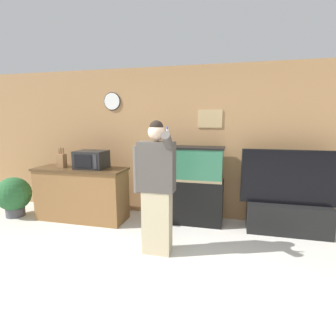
{
  "coord_description": "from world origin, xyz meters",
  "views": [
    {
      "loc": [
        0.92,
        -2.07,
        1.69
      ],
      "look_at": [
        0.07,
        1.39,
        1.05
      ],
      "focal_mm": 28.0,
      "sensor_mm": 36.0,
      "label": 1
    }
  ],
  "objects_px": {
    "aquarium_on_stand": "(187,185)",
    "microwave": "(91,160)",
    "tv_on_stand": "(288,209)",
    "potted_plant": "(14,195)",
    "counter_island": "(82,194)",
    "person_standing": "(156,187)",
    "knife_block": "(62,160)"
  },
  "relations": [
    {
      "from": "aquarium_on_stand",
      "to": "microwave",
      "type": "bearing_deg",
      "value": -169.55
    },
    {
      "from": "tv_on_stand",
      "to": "potted_plant",
      "type": "distance_m",
      "value": 4.63
    },
    {
      "from": "counter_island",
      "to": "potted_plant",
      "type": "relative_size",
      "value": 2.21
    },
    {
      "from": "person_standing",
      "to": "potted_plant",
      "type": "height_order",
      "value": "person_standing"
    },
    {
      "from": "microwave",
      "to": "knife_block",
      "type": "bearing_deg",
      "value": -177.14
    },
    {
      "from": "counter_island",
      "to": "microwave",
      "type": "distance_m",
      "value": 0.63
    },
    {
      "from": "aquarium_on_stand",
      "to": "potted_plant",
      "type": "height_order",
      "value": "aquarium_on_stand"
    },
    {
      "from": "person_standing",
      "to": "tv_on_stand",
      "type": "bearing_deg",
      "value": 31.08
    },
    {
      "from": "knife_block",
      "to": "person_standing",
      "type": "distance_m",
      "value": 2.11
    },
    {
      "from": "counter_island",
      "to": "aquarium_on_stand",
      "type": "distance_m",
      "value": 1.82
    },
    {
      "from": "knife_block",
      "to": "counter_island",
      "type": "bearing_deg",
      "value": -0.28
    },
    {
      "from": "microwave",
      "to": "person_standing",
      "type": "xyz_separation_m",
      "value": [
        1.38,
        -0.86,
        -0.17
      ]
    },
    {
      "from": "knife_block",
      "to": "person_standing",
      "type": "height_order",
      "value": "person_standing"
    },
    {
      "from": "counter_island",
      "to": "knife_block",
      "type": "xyz_separation_m",
      "value": [
        -0.35,
        0.0,
        0.57
      ]
    },
    {
      "from": "microwave",
      "to": "person_standing",
      "type": "bearing_deg",
      "value": -31.98
    },
    {
      "from": "microwave",
      "to": "person_standing",
      "type": "distance_m",
      "value": 1.64
    },
    {
      "from": "counter_island",
      "to": "tv_on_stand",
      "type": "bearing_deg",
      "value": 3.97
    },
    {
      "from": "knife_block",
      "to": "potted_plant",
      "type": "xyz_separation_m",
      "value": [
        -0.91,
        -0.17,
        -0.64
      ]
    },
    {
      "from": "counter_island",
      "to": "aquarium_on_stand",
      "type": "bearing_deg",
      "value": 10.21
    },
    {
      "from": "tv_on_stand",
      "to": "potted_plant",
      "type": "bearing_deg",
      "value": -175.07
    },
    {
      "from": "knife_block",
      "to": "person_standing",
      "type": "relative_size",
      "value": 0.2
    },
    {
      "from": "tv_on_stand",
      "to": "person_standing",
      "type": "xyz_separation_m",
      "value": [
        -1.77,
        -1.07,
        0.51
      ]
    },
    {
      "from": "counter_island",
      "to": "tv_on_stand",
      "type": "distance_m",
      "value": 3.36
    },
    {
      "from": "counter_island",
      "to": "tv_on_stand",
      "type": "height_order",
      "value": "tv_on_stand"
    },
    {
      "from": "microwave",
      "to": "aquarium_on_stand",
      "type": "bearing_deg",
      "value": 10.45
    },
    {
      "from": "microwave",
      "to": "potted_plant",
      "type": "relative_size",
      "value": 0.7
    },
    {
      "from": "counter_island",
      "to": "potted_plant",
      "type": "distance_m",
      "value": 1.27
    },
    {
      "from": "counter_island",
      "to": "tv_on_stand",
      "type": "relative_size",
      "value": 1.1
    },
    {
      "from": "knife_block",
      "to": "tv_on_stand",
      "type": "bearing_deg",
      "value": 3.57
    },
    {
      "from": "knife_block",
      "to": "potted_plant",
      "type": "relative_size",
      "value": 0.47
    },
    {
      "from": "knife_block",
      "to": "aquarium_on_stand",
      "type": "bearing_deg",
      "value": 8.51
    },
    {
      "from": "microwave",
      "to": "knife_block",
      "type": "height_order",
      "value": "knife_block"
    }
  ]
}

